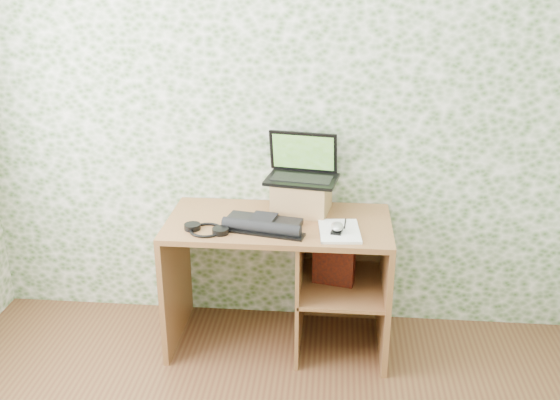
# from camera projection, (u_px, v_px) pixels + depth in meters

# --- Properties ---
(wall_back) EXTENTS (3.50, 0.00, 3.50)m
(wall_back) POSITION_uv_depth(u_px,v_px,m) (284.00, 107.00, 3.42)
(wall_back) COLOR white
(wall_back) RESTS_ON ground
(desk) EXTENTS (1.20, 0.60, 0.75)m
(desk) POSITION_uv_depth(u_px,v_px,m) (293.00, 264.00, 3.45)
(desk) COLOR brown
(desk) RESTS_ON floor
(riser) EXTENTS (0.33, 0.29, 0.18)m
(riser) POSITION_uv_depth(u_px,v_px,m) (302.00, 196.00, 3.42)
(riser) COLOR #A47349
(riser) RESTS_ON desk
(laptop) EXTENTS (0.41, 0.32, 0.25)m
(laptop) POSITION_uv_depth(u_px,v_px,m) (302.00, 168.00, 3.41)
(laptop) COLOR black
(laptop) RESTS_ON riser
(keyboard) EXTENTS (0.46, 0.31, 0.06)m
(keyboard) POSITION_uv_depth(u_px,v_px,m) (263.00, 224.00, 3.24)
(keyboard) COLOR black
(keyboard) RESTS_ON desk
(headphones) EXTENTS (0.24, 0.21, 0.03)m
(headphones) POSITION_uv_depth(u_px,v_px,m) (206.00, 230.00, 3.20)
(headphones) COLOR black
(headphones) RESTS_ON desk
(notepad) EXTENTS (0.23, 0.30, 0.01)m
(notepad) POSITION_uv_depth(u_px,v_px,m) (340.00, 231.00, 3.19)
(notepad) COLOR white
(notepad) RESTS_ON desk
(mouse) EXTENTS (0.08, 0.11, 0.03)m
(mouse) POSITION_uv_depth(u_px,v_px,m) (337.00, 228.00, 3.17)
(mouse) COLOR silver
(mouse) RESTS_ON notepad
(pen) EXTENTS (0.01, 0.12, 0.01)m
(pen) POSITION_uv_depth(u_px,v_px,m) (345.00, 223.00, 3.26)
(pen) COLOR black
(pen) RESTS_ON notepad
(red_box) EXTENTS (0.23, 0.12, 0.27)m
(red_box) POSITION_uv_depth(u_px,v_px,m) (334.00, 261.00, 3.39)
(red_box) COLOR maroon
(red_box) RESTS_ON desk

